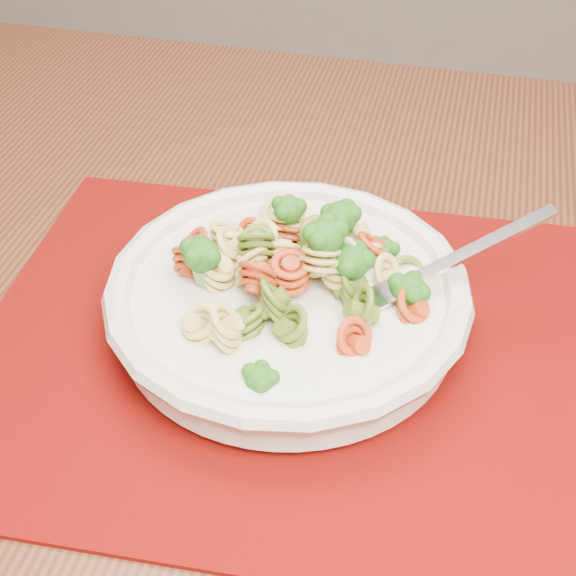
# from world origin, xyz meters

# --- Properties ---
(dining_table) EXTENTS (1.44, 0.95, 0.77)m
(dining_table) POSITION_xyz_m (-0.23, 0.30, 0.67)
(dining_table) COLOR #562B18
(dining_table) RESTS_ON ground
(placemat) EXTENTS (0.49, 0.39, 0.00)m
(placemat) POSITION_xyz_m (-0.17, 0.26, 0.78)
(placemat) COLOR #640704
(placemat) RESTS_ON dining_table
(pasta_bowl) EXTENTS (0.27, 0.27, 0.05)m
(pasta_bowl) POSITION_xyz_m (-0.18, 0.27, 0.81)
(pasta_bowl) COLOR beige
(pasta_bowl) RESTS_ON placemat
(pasta_broccoli_heap) EXTENTS (0.23, 0.23, 0.06)m
(pasta_broccoli_heap) POSITION_xyz_m (-0.18, 0.27, 0.82)
(pasta_broccoli_heap) COLOR #E2D570
(pasta_broccoli_heap) RESTS_ON pasta_bowl
(fork) EXTENTS (0.17, 0.11, 0.08)m
(fork) POSITION_xyz_m (-0.11, 0.28, 0.82)
(fork) COLOR silver
(fork) RESTS_ON pasta_bowl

